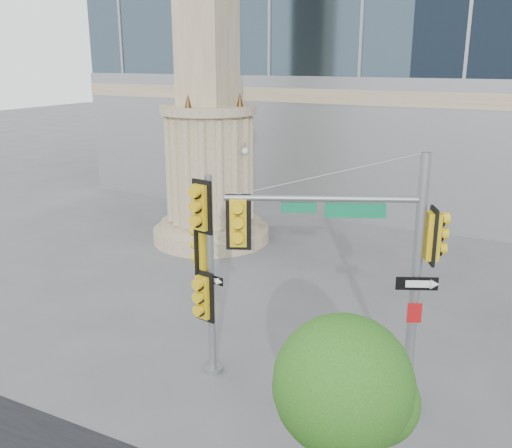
% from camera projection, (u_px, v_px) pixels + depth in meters
% --- Properties ---
extents(ground, '(120.00, 120.00, 0.00)m').
position_uv_depth(ground, '(231.00, 402.00, 11.62)').
color(ground, '#545456').
rests_on(ground, ground).
extents(monument, '(4.40, 4.40, 16.60)m').
position_uv_depth(monument, '(208.00, 93.00, 20.38)').
color(monument, gray).
rests_on(monument, ground).
extents(main_signal_pole, '(3.73, 1.96, 5.14)m').
position_uv_depth(main_signal_pole, '(367.00, 256.00, 10.65)').
color(main_signal_pole, slate).
rests_on(main_signal_pole, ground).
extents(secondary_signal_pole, '(0.78, 0.67, 4.47)m').
position_uv_depth(secondary_signal_pole, '(205.00, 262.00, 11.99)').
color(secondary_signal_pole, slate).
rests_on(secondary_signal_pole, ground).
extents(street_tree, '(2.10, 2.05, 3.27)m').
position_uv_depth(street_tree, '(346.00, 390.00, 8.20)').
color(street_tree, gray).
rests_on(street_tree, ground).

